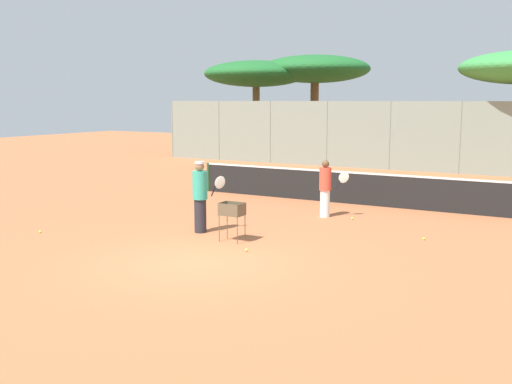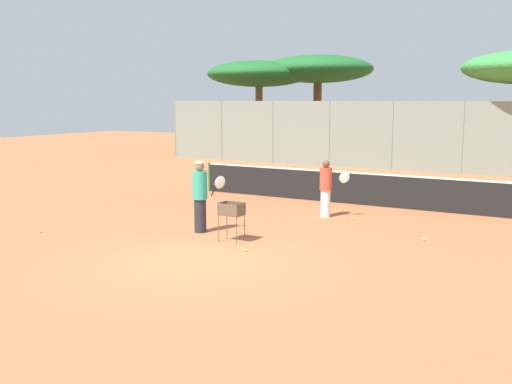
# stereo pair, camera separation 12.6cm
# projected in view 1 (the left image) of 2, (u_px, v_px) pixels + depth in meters

# --- Properties ---
(ground_plane) EXTENTS (80.00, 80.00, 0.00)m
(ground_plane) POSITION_uv_depth(u_px,v_px,m) (196.00, 263.00, 12.57)
(ground_plane) COLOR #B7663D
(tennis_net) EXTENTS (10.94, 0.10, 1.07)m
(tennis_net) POSITION_uv_depth(u_px,v_px,m) (344.00, 187.00, 19.71)
(tennis_net) COLOR #26592D
(tennis_net) RESTS_ON ground_plane
(back_fence) EXTENTS (29.79, 0.08, 3.33)m
(back_fence) POSITION_uv_depth(u_px,v_px,m) (424.00, 137.00, 28.23)
(back_fence) COLOR gray
(back_fence) RESTS_ON ground_plane
(tree_0) EXTENTS (6.77, 6.77, 6.11)m
(tree_0) POSITION_uv_depth(u_px,v_px,m) (315.00, 70.00, 36.81)
(tree_0) COLOR brown
(tree_0) RESTS_ON ground_plane
(tree_1) EXTENTS (6.40, 6.40, 5.78)m
(tree_1) POSITION_uv_depth(u_px,v_px,m) (256.00, 74.00, 36.84)
(tree_1) COLOR brown
(tree_1) RESTS_ON ground_plane
(player_white_outfit) EXTENTS (0.85, 0.46, 1.67)m
(player_white_outfit) POSITION_uv_depth(u_px,v_px,m) (326.00, 188.00, 17.36)
(player_white_outfit) COLOR white
(player_white_outfit) RESTS_ON ground_plane
(player_red_cap) EXTENTS (0.63, 0.82, 1.84)m
(player_red_cap) POSITION_uv_depth(u_px,v_px,m) (200.00, 196.00, 15.32)
(player_red_cap) COLOR #26262D
(player_red_cap) RESTS_ON ground_plane
(ball_cart) EXTENTS (0.56, 0.41, 0.95)m
(ball_cart) POSITION_uv_depth(u_px,v_px,m) (232.00, 212.00, 14.35)
(ball_cart) COLOR brown
(ball_cart) RESTS_ON ground_plane
(tennis_ball_0) EXTENTS (0.07, 0.07, 0.07)m
(tennis_ball_0) POSITION_uv_depth(u_px,v_px,m) (352.00, 218.00, 17.11)
(tennis_ball_0) COLOR #D1E54C
(tennis_ball_0) RESTS_ON ground_plane
(tennis_ball_1) EXTENTS (0.07, 0.07, 0.07)m
(tennis_ball_1) POSITION_uv_depth(u_px,v_px,m) (246.00, 250.00, 13.50)
(tennis_ball_1) COLOR #D1E54C
(tennis_ball_1) RESTS_ON ground_plane
(tennis_ball_2) EXTENTS (0.07, 0.07, 0.07)m
(tennis_ball_2) POSITION_uv_depth(u_px,v_px,m) (424.00, 239.00, 14.59)
(tennis_ball_2) COLOR #D1E54C
(tennis_ball_2) RESTS_ON ground_plane
(tennis_ball_3) EXTENTS (0.07, 0.07, 0.07)m
(tennis_ball_3) POSITION_uv_depth(u_px,v_px,m) (40.00, 232.00, 15.37)
(tennis_ball_3) COLOR #D1E54C
(tennis_ball_3) RESTS_ON ground_plane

